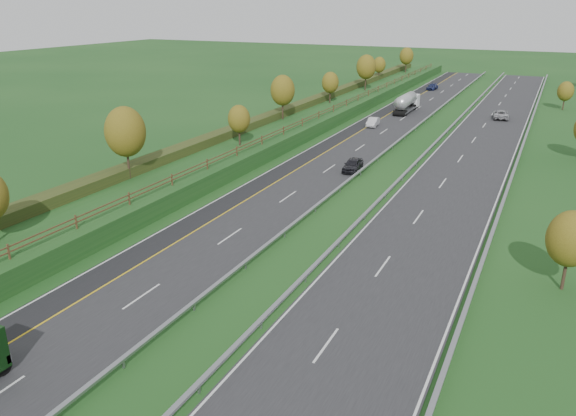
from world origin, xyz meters
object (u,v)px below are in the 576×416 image
(car_silver_mid, at_px, (373,122))
(car_small_far, at_px, (432,87))
(car_oncoming, at_px, (501,114))
(car_dark_near, at_px, (353,165))
(road_tanker, at_px, (407,102))

(car_silver_mid, distance_m, car_small_far, 47.11)
(car_silver_mid, relative_size, car_oncoming, 0.79)
(car_dark_near, bearing_deg, car_small_far, 90.27)
(road_tanker, distance_m, car_small_far, 31.57)
(car_small_far, bearing_deg, car_oncoming, -55.40)
(road_tanker, xyz_separation_m, car_oncoming, (16.94, 0.57, -1.04))
(road_tanker, bearing_deg, car_small_far, 93.13)
(car_dark_near, xyz_separation_m, car_silver_mid, (-5.81, 26.82, -0.06))
(car_silver_mid, bearing_deg, car_dark_near, -82.40)
(road_tanker, distance_m, car_silver_mid, 15.74)
(road_tanker, xyz_separation_m, car_silver_mid, (-1.72, -15.61, -1.10))
(car_silver_mid, height_order, car_oncoming, car_oncoming)
(road_tanker, xyz_separation_m, car_dark_near, (4.09, -42.42, -1.04))
(road_tanker, relative_size, car_silver_mid, 2.55)
(car_dark_near, height_order, car_small_far, car_dark_near)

